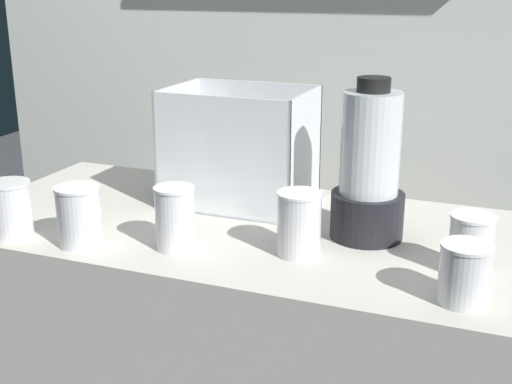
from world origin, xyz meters
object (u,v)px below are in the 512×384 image
Objects in this scene: juice_cup_beet_far_left at (11,212)px; juice_cup_orange_left at (79,219)px; blender_pitcher at (369,173)px; juice_cup_pomegranate_middle at (175,222)px; juice_cup_pomegranate_right at (299,227)px; juice_cup_mango_far_right at (471,248)px; juice_cup_beet_rightmost at (465,277)px; carrot_display_bin at (241,167)px.

juice_cup_orange_left is at bearing 4.01° from juice_cup_beet_far_left.
blender_pitcher is 2.81× the size of juice_cup_beet_far_left.
juice_cup_pomegranate_middle reaches higher than juice_cup_pomegranate_right.
juice_cup_mango_far_right is 1.07× the size of juice_cup_beet_rightmost.
juice_cup_orange_left reaches higher than juice_cup_beet_far_left.
blender_pitcher reaches higher than juice_cup_mango_far_right.
juice_cup_mango_far_right is at bearing -22.24° from carrot_display_bin.
blender_pitcher reaches higher than juice_cup_pomegranate_middle.
juice_cup_pomegranate_right reaches higher than juice_cup_beet_rightmost.
juice_cup_beet_far_left is at bearing -170.12° from juice_cup_mango_far_right.
carrot_display_bin is at bearing 160.69° from blender_pitcher.
juice_cup_beet_far_left is at bearing -175.99° from juice_cup_orange_left.
juice_cup_pomegranate_middle is (0.36, 0.07, 0.00)m from juice_cup_beet_far_left.
carrot_display_bin is 3.14× the size of juice_cup_beet_rightmost.
carrot_display_bin reaches higher than juice_cup_orange_left.
juice_cup_orange_left reaches higher than juice_cup_mango_far_right.
blender_pitcher is 0.27m from juice_cup_mango_far_right.
juice_cup_beet_far_left is 0.93× the size of juice_cup_pomegranate_right.
juice_cup_pomegranate_right is (-0.11, -0.15, -0.09)m from blender_pitcher.
juice_cup_beet_far_left is 0.96× the size of juice_cup_orange_left.
blender_pitcher reaches higher than carrot_display_bin.
juice_cup_beet_far_left reaches higher than juice_cup_beet_rightmost.
juice_cup_orange_left is at bearing -154.39° from blender_pitcher.
juice_cup_pomegranate_middle is 0.59m from juice_cup_mango_far_right.
juice_cup_beet_far_left is 0.37m from juice_cup_pomegranate_middle.
juice_cup_pomegranate_middle is 0.58m from juice_cup_beet_rightmost.
carrot_display_bin is 0.98× the size of blender_pitcher.
carrot_display_bin is 0.55m from juice_cup_beet_far_left.
carrot_display_bin is 2.67× the size of juice_cup_orange_left.
juice_cup_pomegranate_middle is (0.20, 0.06, 0.00)m from juice_cup_orange_left.
juice_cup_mango_far_right is at bearing -26.53° from blender_pitcher.
juice_cup_pomegranate_right is 0.33m from juice_cup_mango_far_right.
juice_cup_beet_far_left is 0.94m from juice_cup_beet_rightmost.
juice_cup_pomegranate_right is at bearing -126.10° from blender_pitcher.
juice_cup_beet_far_left is (-0.72, -0.28, -0.09)m from blender_pitcher.
juice_cup_beet_far_left is 1.06× the size of juice_cup_mango_far_right.
juice_cup_orange_left reaches higher than juice_cup_beet_rightmost.
juice_cup_beet_rightmost is (0.78, 0.02, -0.01)m from juice_cup_orange_left.
juice_cup_beet_rightmost is at bearing 1.28° from juice_cup_orange_left.
carrot_display_bin reaches higher than juice_cup_beet_rightmost.
juice_cup_orange_left is at bearing -164.36° from juice_cup_pomegranate_middle.
juice_cup_orange_left is 0.96× the size of juice_cup_pomegranate_middle.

